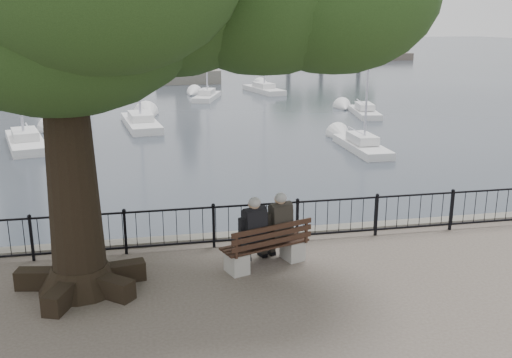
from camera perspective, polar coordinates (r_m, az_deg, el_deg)
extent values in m
cube|color=#5E5A52|center=(14.24, -0.39, -7.63)|extent=(200.00, 0.40, 1.20)
plane|color=#262D36|center=(113.05, -10.09, 12.23)|extent=(260.00, 260.00, 0.00)
cube|color=black|center=(13.26, 0.00, -2.58)|extent=(22.00, 0.04, 0.04)
cube|color=black|center=(13.54, 0.00, -5.92)|extent=(22.00, 0.04, 0.04)
cube|color=gray|center=(12.06, -1.93, -8.35)|extent=(0.51, 0.58, 0.44)
cube|color=gray|center=(12.72, 3.66, -7.05)|extent=(0.51, 0.58, 0.44)
cube|color=black|center=(12.28, 0.95, -6.57)|extent=(2.00, 1.14, 0.04)
cube|color=black|center=(11.93, 1.68, -5.59)|extent=(1.84, 0.67, 0.43)
cube|color=black|center=(12.09, -0.38, -6.27)|extent=(0.47, 0.43, 0.26)
cube|color=black|center=(11.84, -0.09, -4.62)|extent=(0.53, 0.40, 0.64)
sphere|color=tan|center=(11.73, -0.20, -2.49)|extent=(0.25, 0.25, 0.25)
ellipsoid|color=#949494|center=(11.70, -0.14, -2.35)|extent=(0.26, 0.26, 0.22)
cube|color=black|center=(12.48, -1.09, -7.39)|extent=(0.48, 0.56, 0.48)
cube|color=black|center=(12.39, 2.19, -5.72)|extent=(0.47, 0.43, 0.26)
cube|color=black|center=(12.16, 2.51, -4.10)|extent=(0.53, 0.40, 0.64)
sphere|color=tan|center=(12.05, 2.42, -2.02)|extent=(0.25, 0.25, 0.25)
ellipsoid|color=#949494|center=(12.01, 2.49, -1.88)|extent=(0.26, 0.26, 0.22)
cube|color=black|center=(12.78, 1.42, -6.83)|extent=(0.48, 0.56, 0.48)
cone|color=black|center=(11.92, -17.11, -9.27)|extent=(1.65, 1.65, 0.49)
cone|color=black|center=(11.10, -18.20, 3.36)|extent=(1.07, 1.07, 5.82)
cube|color=#5E5A52|center=(73.73, -23.64, 10.00)|extent=(9.57, 9.57, 1.40)
cube|color=#5E5A52|center=(60.28, -6.96, 10.21)|extent=(6.37, 6.37, 1.40)
cube|color=gray|center=(60.09, -7.04, 12.70)|extent=(2.33, 2.75, 4.24)
cube|color=#5E5A52|center=(60.03, -7.11, 14.86)|extent=(2.75, 3.18, 0.30)
cube|color=gray|center=(60.34, -7.17, 15.71)|extent=(1.38, 2.33, 1.49)
cube|color=gray|center=(59.29, -7.11, 16.44)|extent=(1.59, 1.06, 1.70)
cube|color=silver|center=(30.95, -22.01, 3.23)|extent=(3.00, 5.90, 0.63)
cube|color=silver|center=(30.86, -22.10, 4.14)|extent=(1.72, 2.54, 0.47)
cylinder|color=silver|center=(30.08, -23.06, 12.10)|extent=(0.13, 0.13, 9.04)
cube|color=silver|center=(34.73, -11.43, 5.29)|extent=(2.50, 6.30, 0.68)
cube|color=silver|center=(34.64, -11.47, 6.11)|extent=(1.57, 2.64, 0.51)
cylinder|color=silver|center=(33.87, -12.04, 16.06)|extent=(0.14, 0.14, 12.39)
cube|color=silver|center=(28.30, 10.54, 3.04)|extent=(1.35, 4.86, 0.54)
cube|color=silver|center=(28.20, 10.59, 4.03)|extent=(0.99, 1.98, 0.40)
cylinder|color=silver|center=(27.45, 11.21, 11.97)|extent=(0.11, 0.11, 8.25)
cube|color=silver|center=(39.08, 10.78, 6.45)|extent=(2.07, 4.93, 0.53)
cube|color=silver|center=(39.00, 10.82, 7.17)|extent=(1.27, 2.08, 0.40)
cylinder|color=silver|center=(38.42, 11.23, 12.24)|extent=(0.11, 0.11, 7.35)
cube|color=silver|center=(46.46, -4.92, 8.08)|extent=(2.91, 5.28, 0.57)
cube|color=silver|center=(46.40, -4.93, 8.69)|extent=(1.62, 2.29, 0.42)
cylinder|color=silver|center=(45.79, -5.04, 15.05)|extent=(0.11, 0.11, 10.68)
cube|color=silver|center=(50.81, 0.77, 8.77)|extent=(2.86, 6.08, 0.65)
cube|color=silver|center=(50.75, 0.77, 9.33)|extent=(1.68, 2.59, 0.49)
cylinder|color=silver|center=(50.14, 0.87, 14.68)|extent=(0.13, 0.13, 9.87)
cube|color=silver|center=(48.40, -16.25, 7.82)|extent=(3.03, 5.98, 0.64)
cube|color=silver|center=(48.34, -16.30, 8.41)|extent=(1.74, 2.57, 0.48)
cylinder|color=silver|center=(47.71, -16.90, 15.59)|extent=(0.13, 0.13, 12.52)
cube|color=#4C453D|center=(94.12, 5.99, 12.07)|extent=(30.00, 8.00, 1.20)
cylinder|color=black|center=(90.73, 3.31, 13.58)|extent=(0.70, 0.70, 4.00)
ellipsoid|color=#1D3816|center=(90.68, 3.35, 16.10)|extent=(5.20, 5.20, 4.16)
cylinder|color=black|center=(94.30, 6.63, 13.58)|extent=(0.70, 0.70, 4.00)
ellipsoid|color=#1D3816|center=(94.25, 6.71, 16.01)|extent=(5.20, 5.20, 4.16)
cylinder|color=black|center=(95.35, 10.35, 13.45)|extent=(0.70, 0.70, 4.00)
ellipsoid|color=#1D3816|center=(95.30, 10.48, 15.85)|extent=(5.20, 5.20, 4.16)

